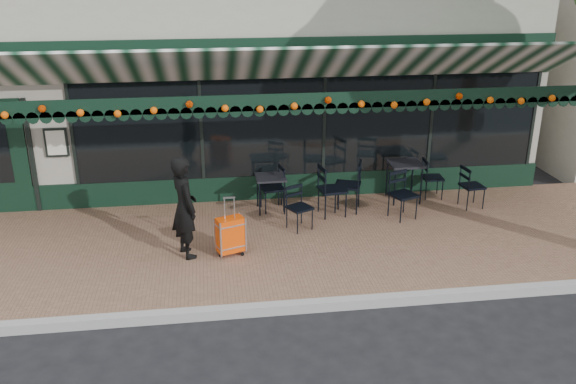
{
  "coord_description": "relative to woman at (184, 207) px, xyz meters",
  "views": [
    {
      "loc": [
        -0.9,
        -7.5,
        4.7
      ],
      "look_at": [
        0.36,
        1.6,
        1.19
      ],
      "focal_mm": 38.0,
      "sensor_mm": 36.0,
      "label": 1
    }
  ],
  "objects": [
    {
      "name": "chair_b_front",
      "position": [
        1.99,
        0.77,
        -0.45
      ],
      "size": [
        0.54,
        0.54,
        0.8
      ],
      "primitive_type": null,
      "rotation": [
        0.0,
        0.0,
        0.48
      ],
      "color": "black",
      "rests_on": "sidewalk"
    },
    {
      "name": "chair_a_front",
      "position": [
        3.98,
        1.01,
        -0.4
      ],
      "size": [
        0.58,
        0.58,
        0.89
      ],
      "primitive_type": null,
      "rotation": [
        0.0,
        0.0,
        0.36
      ],
      "color": "black",
      "rests_on": "sidewalk"
    },
    {
      "name": "chair_a_left",
      "position": [
        3.04,
        1.52,
        -0.35
      ],
      "size": [
        0.63,
        0.63,
        0.99
      ],
      "primitive_type": null,
      "rotation": [
        0.0,
        0.0,
        -1.91
      ],
      "color": "black",
      "rests_on": "sidewalk"
    },
    {
      "name": "cafe_table_a",
      "position": [
        4.28,
        1.89,
        -0.13
      ],
      "size": [
        0.64,
        0.64,
        0.79
      ],
      "color": "black",
      "rests_on": "sidewalk"
    },
    {
      "name": "chair_a_extra",
      "position": [
        5.48,
        1.35,
        -0.43
      ],
      "size": [
        0.46,
        0.46,
        0.84
      ],
      "primitive_type": null,
      "rotation": [
        0.0,
        0.0,
        1.68
      ],
      "color": "black",
      "rests_on": "sidewalk"
    },
    {
      "name": "woman",
      "position": [
        0.0,
        0.0,
        0.0
      ],
      "size": [
        0.61,
        0.72,
        1.69
      ],
      "primitive_type": "imported",
      "rotation": [
        0.0,
        0.0,
        1.96
      ],
      "color": "black",
      "rests_on": "sidewalk"
    },
    {
      "name": "chair_a_right",
      "position": [
        4.91,
        1.96,
        -0.44
      ],
      "size": [
        0.44,
        0.44,
        0.82
      ],
      "primitive_type": null,
      "rotation": [
        0.0,
        0.0,
        1.5
      ],
      "color": "black",
      "rests_on": "sidewalk"
    },
    {
      "name": "sidewalk",
      "position": [
        1.31,
        0.35,
        -0.92
      ],
      "size": [
        18.0,
        4.0,
        0.15
      ],
      "primitive_type": "cube",
      "color": "brown",
      "rests_on": "ground"
    },
    {
      "name": "chair_b_left",
      "position": [
        1.61,
        1.73,
        -0.4
      ],
      "size": [
        0.51,
        0.51,
        0.88
      ],
      "primitive_type": null,
      "rotation": [
        0.0,
        0.0,
        -1.41
      ],
      "color": "black",
      "rests_on": "sidewalk"
    },
    {
      "name": "suitcase",
      "position": [
        0.72,
        -0.07,
        -0.51
      ],
      "size": [
        0.49,
        0.38,
        1.0
      ],
      "rotation": [
        0.0,
        0.0,
        0.35
      ],
      "color": "#EE4507",
      "rests_on": "sidewalk"
    },
    {
      "name": "restaurant_building",
      "position": [
        1.31,
        6.18,
        1.28
      ],
      "size": [
        12.0,
        9.6,
        4.5
      ],
      "color": "gray",
      "rests_on": "ground"
    },
    {
      "name": "curb",
      "position": [
        1.31,
        -1.73,
        -0.92
      ],
      "size": [
        18.0,
        0.16,
        0.15
      ],
      "primitive_type": "cube",
      "color": "#9E9E99",
      "rests_on": "ground"
    },
    {
      "name": "ground",
      "position": [
        1.31,
        -1.65,
        -1.0
      ],
      "size": [
        80.0,
        80.0,
        0.0
      ],
      "primitive_type": "plane",
      "color": "black",
      "rests_on": "ground"
    },
    {
      "name": "chair_b_right",
      "position": [
        2.7,
        1.34,
        -0.35
      ],
      "size": [
        0.56,
        0.56,
        0.99
      ],
      "primitive_type": null,
      "rotation": [
        0.0,
        0.0,
        1.7
      ],
      "color": "black",
      "rests_on": "sidewalk"
    },
    {
      "name": "cafe_table_b",
      "position": [
        1.58,
        1.7,
        -0.22
      ],
      "size": [
        0.57,
        0.57,
        0.7
      ],
      "color": "black",
      "rests_on": "sidewalk"
    }
  ]
}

